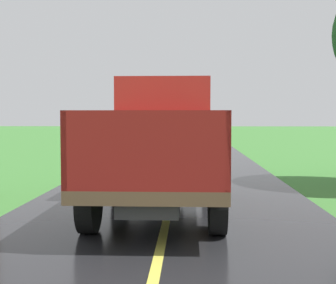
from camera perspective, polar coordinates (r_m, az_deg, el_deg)
name	(u,v)px	position (r m, az deg, el deg)	size (l,w,h in m)	color
banana_truck_near	(161,142)	(9.91, -0.84, 0.03)	(2.38, 5.82, 2.80)	#2D2D30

